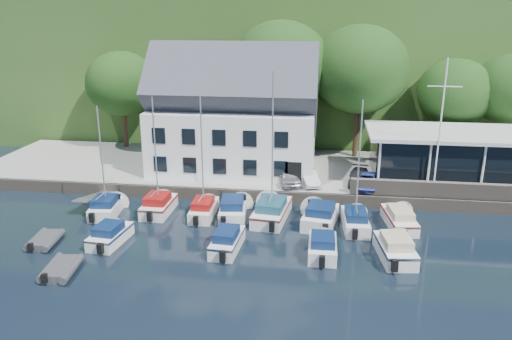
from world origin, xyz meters
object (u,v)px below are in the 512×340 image
object	(u,v)px
boat_r1_5	(320,214)
dinghy_1	(61,267)
car_silver	(288,176)
boat_r2_4	(395,246)
club_pavilion	(447,155)
boat_r2_0	(110,233)
dinghy_0	(45,239)
boat_r1_3	(233,207)
car_white	(309,177)
boat_r1_7	(399,217)
harbor_building	(234,121)
car_blue	(367,180)
boat_r1_4	(272,156)
boat_r1_2	(202,162)
boat_r2_3	(323,244)
car_dgrey	(359,177)
flagpole	(440,128)
boat_r1_6	(359,168)
boat_r2_2	(227,239)
boat_r1_1	(155,154)
boat_r1_0	(102,159)

from	to	relation	value
boat_r1_5	dinghy_1	world-z (taller)	boat_r1_5
car_silver	boat_r2_4	world-z (taller)	car_silver
boat_r1_5	club_pavilion	bearing A→B (deg)	49.59
car_silver	boat_r2_0	distance (m)	15.08
dinghy_0	boat_r1_3	bearing A→B (deg)	22.21
car_white	boat_r1_5	bearing A→B (deg)	-93.57
club_pavilion	boat_r1_7	distance (m)	9.70
harbor_building	club_pavilion	size ratio (longest dim) A/B	1.09
car_blue	car_silver	bearing A→B (deg)	-167.40
car_silver	boat_r2_0	size ratio (longest dim) A/B	0.77
car_white	boat_r1_7	xyz separation A→B (m)	(6.52, -5.28, -0.88)
boat_r1_4	boat_r2_4	size ratio (longest dim) A/B	1.71
car_silver	boat_r1_2	xyz separation A→B (m)	(-5.81, -5.26, 2.48)
dinghy_1	boat_r2_3	bearing A→B (deg)	9.16
car_dgrey	boat_r1_2	distance (m)	13.24
boat_r2_4	dinghy_1	xyz separation A→B (m)	(-19.28, -4.53, -0.41)
car_silver	dinghy_1	world-z (taller)	car_silver
harbor_building	car_blue	size ratio (longest dim) A/B	4.09
flagpole	dinghy_0	world-z (taller)	flagpole
boat_r1_3	boat_r2_0	distance (m)	8.94
dinghy_0	boat_r1_6	bearing A→B (deg)	8.55
car_blue	flagpole	world-z (taller)	flagpole
boat_r1_2	dinghy_1	bearing A→B (deg)	-124.79
boat_r2_2	dinghy_1	bearing A→B (deg)	-150.89
boat_r1_1	dinghy_1	size ratio (longest dim) A/B	2.95
boat_r1_2	boat_r1_6	bearing A→B (deg)	-5.26
boat_r1_0	boat_r2_0	distance (m)	6.23
dinghy_1	boat_r1_2	bearing A→B (deg)	49.77
boat_r1_2	boat_r1_4	distance (m)	5.06
car_white	boat_r1_4	world-z (taller)	boat_r1_4
car_white	boat_r2_4	world-z (taller)	car_white
car_silver	boat_r1_5	bearing A→B (deg)	-80.56
harbor_building	club_pavilion	distance (m)	18.15
boat_r1_3	boat_r2_4	world-z (taller)	boat_r2_4
boat_r1_0	boat_r1_3	size ratio (longest dim) A/B	1.43
car_blue	boat_r1_2	size ratio (longest dim) A/B	0.43
car_blue	boat_r1_1	world-z (taller)	boat_r1_1
boat_r1_5	boat_r2_0	world-z (taller)	boat_r1_5
car_dgrey	boat_r1_4	xyz separation A→B (m)	(-6.51, -5.89, 3.23)
boat_r1_0	boat_r1_4	bearing A→B (deg)	-2.72
boat_r2_4	dinghy_1	size ratio (longest dim) A/B	1.81
car_white	boat_r1_3	bearing A→B (deg)	-149.20
boat_r1_3	boat_r2_0	size ratio (longest dim) A/B	1.20
flagpole	boat_r1_4	bearing A→B (deg)	-159.69
boat_r1_0	boat_r2_2	xyz separation A→B (m)	(9.99, -4.46, -3.58)
car_silver	boat_r2_2	distance (m)	10.88
flagpole	boat_r1_2	bearing A→B (deg)	-165.04
boat_r1_1	dinghy_0	distance (m)	9.34
boat_r1_4	boat_r2_0	size ratio (longest dim) A/B	1.91
car_white	boat_r2_0	xyz separation A→B (m)	(-12.50, -10.59, -0.88)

